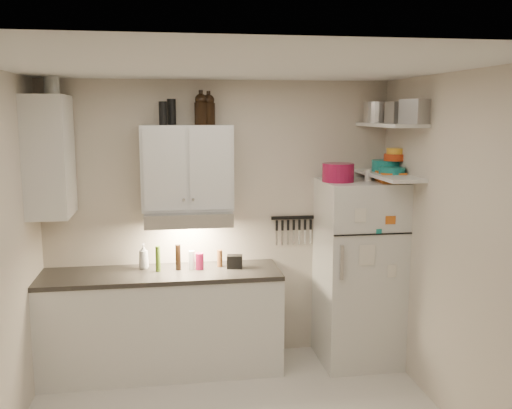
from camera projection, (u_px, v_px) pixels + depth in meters
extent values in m
cube|color=silver|center=(239.00, 65.00, 3.66)|extent=(3.20, 3.00, 0.02)
cube|color=beige|center=(220.00, 221.00, 5.34)|extent=(3.20, 0.02, 2.60)
cube|color=beige|center=(461.00, 253.00, 4.11)|extent=(0.02, 3.00, 2.60)
cube|color=silver|center=(162.00, 324.00, 5.09)|extent=(2.10, 0.60, 0.88)
cube|color=#2D2A27|center=(161.00, 274.00, 5.02)|extent=(2.10, 0.62, 0.04)
cube|color=silver|center=(187.00, 168.00, 5.04)|extent=(0.80, 0.33, 0.75)
cube|color=silver|center=(49.00, 156.00, 4.71)|extent=(0.33, 0.55, 1.00)
cube|color=silver|center=(188.00, 217.00, 5.04)|extent=(0.76, 0.46, 0.12)
cube|color=silver|center=(358.00, 272.00, 5.26)|extent=(0.70, 0.68, 1.70)
cube|color=silver|center=(390.00, 125.00, 4.95)|extent=(0.30, 0.95, 0.03)
cube|color=silver|center=(388.00, 175.00, 5.02)|extent=(0.30, 0.95, 0.03)
cube|color=black|center=(293.00, 218.00, 5.42)|extent=(0.42, 0.02, 0.03)
cylinder|color=maroon|center=(338.00, 173.00, 5.04)|extent=(0.32, 0.32, 0.16)
cube|color=orange|center=(391.00, 177.00, 5.03)|extent=(0.24, 0.29, 0.09)
cylinder|color=silver|center=(368.00, 175.00, 5.12)|extent=(0.07, 0.07, 0.10)
cylinder|color=silver|center=(377.00, 112.00, 5.24)|extent=(0.27, 0.27, 0.19)
cube|color=#AAAAAD|center=(399.00, 112.00, 4.90)|extent=(0.20, 0.19, 0.19)
cube|color=#AAAAAD|center=(416.00, 112.00, 4.56)|extent=(0.26, 0.26, 0.20)
cylinder|color=#167D78|center=(386.00, 166.00, 5.21)|extent=(0.26, 0.26, 0.10)
cylinder|color=red|center=(395.00, 157.00, 5.14)|extent=(0.21, 0.21, 0.06)
cylinder|color=gold|center=(396.00, 151.00, 5.13)|extent=(0.16, 0.16, 0.05)
cylinder|color=#167D78|center=(392.00, 171.00, 5.00)|extent=(0.30, 0.30, 0.06)
cylinder|color=black|center=(172.00, 112.00, 5.01)|extent=(0.10, 0.10, 0.23)
cylinder|color=black|center=(163.00, 113.00, 4.88)|extent=(0.09, 0.09, 0.20)
cylinder|color=silver|center=(52.00, 85.00, 4.68)|extent=(0.16, 0.16, 0.17)
imported|color=silver|center=(144.00, 255.00, 5.10)|extent=(0.12, 0.12, 0.26)
cylinder|color=brown|center=(220.00, 258.00, 5.18)|extent=(0.06, 0.06, 0.15)
cylinder|color=#47691A|center=(158.00, 259.00, 5.02)|extent=(0.06, 0.06, 0.23)
cylinder|color=black|center=(178.00, 257.00, 5.07)|extent=(0.05, 0.05, 0.23)
cylinder|color=silver|center=(192.00, 260.00, 5.10)|extent=(0.07, 0.07, 0.17)
cylinder|color=maroon|center=(200.00, 261.00, 5.09)|extent=(0.09, 0.09, 0.15)
cube|color=black|center=(235.00, 262.00, 5.14)|extent=(0.15, 0.12, 0.12)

